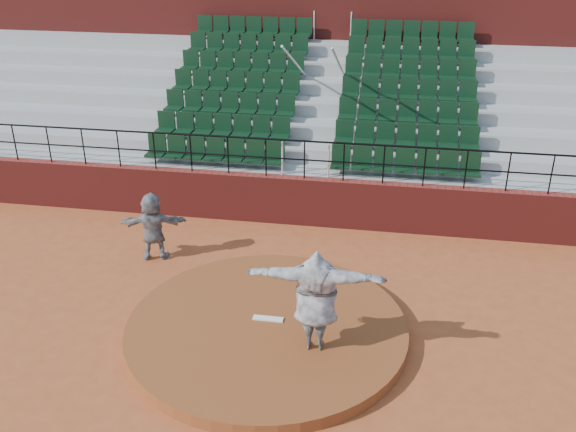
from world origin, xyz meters
name	(u,v)px	position (x,y,z in m)	size (l,w,h in m)	color
ground	(267,334)	(0.00, 0.00, 0.00)	(90.00, 90.00, 0.00)	#A84D25
pitchers_mound	(267,329)	(0.00, 0.00, 0.12)	(5.50, 5.50, 0.25)	brown
pitching_rubber	(268,319)	(0.00, 0.15, 0.27)	(0.60, 0.15, 0.03)	white
boundary_wall	(304,201)	(0.00, 5.00, 0.65)	(24.00, 0.30, 1.30)	maroon
wall_railing	(305,151)	(0.00, 5.00, 2.03)	(24.04, 0.05, 1.03)	black
seating_deck	(321,129)	(0.00, 8.64, 1.45)	(24.00, 5.97, 4.63)	#9C9B96
press_box_facade	(337,36)	(0.00, 12.60, 3.55)	(24.00, 3.00, 7.10)	maroon
pitcher	(316,300)	(1.02, -0.53, 1.25)	(2.47, 0.67, 2.01)	black
fielder	(153,226)	(-3.23, 2.58, 0.83)	(1.55, 0.49, 1.67)	black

